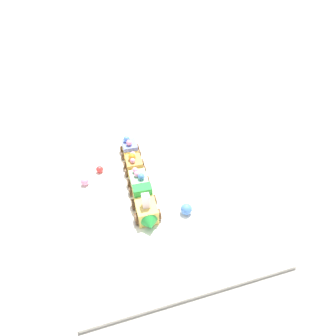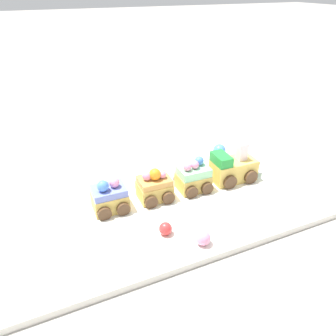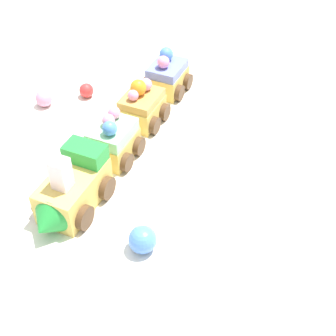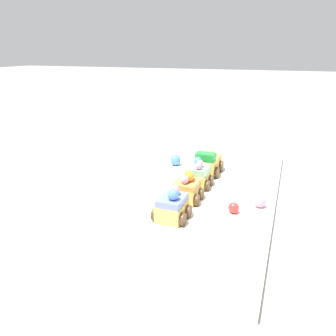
{
  "view_description": "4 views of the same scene",
  "coord_description": "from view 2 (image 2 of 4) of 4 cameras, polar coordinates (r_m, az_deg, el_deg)",
  "views": [
    {
      "loc": [
        0.55,
        -0.12,
        0.53
      ],
      "look_at": [
        -0.01,
        0.04,
        0.05
      ],
      "focal_mm": 28.0,
      "sensor_mm": 36.0,
      "label": 1
    },
    {
      "loc": [
        -0.25,
        -0.53,
        0.37
      ],
      "look_at": [
        -0.01,
        0.02,
        0.03
      ],
      "focal_mm": 35.0,
      "sensor_mm": 36.0,
      "label": 2
    },
    {
      "loc": [
        0.41,
        0.19,
        0.41
      ],
      "look_at": [
        0.05,
        0.04,
        0.05
      ],
      "focal_mm": 50.0,
      "sensor_mm": 36.0,
      "label": 3
    },
    {
      "loc": [
        -0.66,
        -0.23,
        0.31
      ],
      "look_at": [
        -0.05,
        -0.0,
        0.07
      ],
      "focal_mm": 35.0,
      "sensor_mm": 36.0,
      "label": 4
    }
  ],
  "objects": [
    {
      "name": "cake_train_locomotive",
      "position": [
        0.68,
        11.81,
        0.07
      ],
      "size": [
        0.11,
        0.07,
        0.08
      ],
      "rotation": [
        0.0,
        0.0,
        -0.02
      ],
      "color": "#E0BC56",
      "rests_on": "display_board"
    },
    {
      "name": "display_board",
      "position": [
        0.69,
        1.1,
        -2.15
      ],
      "size": [
        0.68,
        0.45,
        0.01
      ],
      "primitive_type": "cube",
      "color": "white",
      "rests_on": "ground_plane"
    },
    {
      "name": "gumball_blue",
      "position": [
        0.77,
        8.93,
        3.05
      ],
      "size": [
        0.03,
        0.03,
        0.03
      ],
      "primitive_type": "sphere",
      "color": "#4C84E0",
      "rests_on": "display_board"
    },
    {
      "name": "gumball_red",
      "position": [
        0.54,
        -0.44,
        -10.51
      ],
      "size": [
        0.02,
        0.02,
        0.02
      ],
      "primitive_type": "sphere",
      "color": "red",
      "rests_on": "display_board"
    },
    {
      "name": "ground_plane",
      "position": [
        0.69,
        1.1,
        -2.58
      ],
      "size": [
        10.0,
        10.0,
        0.0
      ],
      "primitive_type": "plane",
      "color": "gray"
    },
    {
      "name": "gumball_pink",
      "position": [
        0.52,
        6.12,
        -11.98
      ],
      "size": [
        0.02,
        0.02,
        0.02
      ],
      "primitive_type": "sphere",
      "color": "pink",
      "rests_on": "display_board"
    },
    {
      "name": "cake_car_mint",
      "position": [
        0.64,
        4.44,
        -1.68
      ],
      "size": [
        0.06,
        0.06,
        0.07
      ],
      "rotation": [
        0.0,
        0.0,
        -0.02
      ],
      "color": "#E0BC56",
      "rests_on": "display_board"
    },
    {
      "name": "cake_car_blueberry",
      "position": [
        0.59,
        -10.14,
        -5.09
      ],
      "size": [
        0.06,
        0.06,
        0.06
      ],
      "rotation": [
        0.0,
        0.0,
        -0.02
      ],
      "color": "#E0BC56",
      "rests_on": "display_board"
    },
    {
      "name": "cake_car_caramel",
      "position": [
        0.61,
        -2.38,
        -3.34
      ],
      "size": [
        0.06,
        0.06,
        0.06
      ],
      "rotation": [
        0.0,
        0.0,
        -0.02
      ],
      "color": "#E0BC56",
      "rests_on": "display_board"
    }
  ]
}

